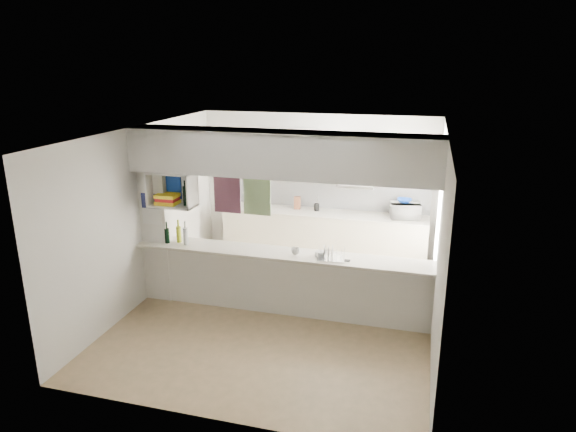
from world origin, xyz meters
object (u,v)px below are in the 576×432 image
(dish_rack, at_px, (331,253))
(wine_bottles, at_px, (178,235))
(microwave, at_px, (405,211))
(bowl, at_px, (404,201))

(dish_rack, distance_m, wine_bottles, 2.27)
(microwave, relative_size, dish_rack, 1.22)
(dish_rack, height_order, wine_bottles, wine_bottles)
(microwave, relative_size, wine_bottles, 1.31)
(wine_bottles, bearing_deg, dish_rack, -0.53)
(microwave, bearing_deg, bowl, -58.53)
(bowl, bearing_deg, dish_rack, -110.98)
(wine_bottles, bearing_deg, microwave, 34.21)
(bowl, xyz_separation_m, dish_rack, (-0.84, -2.18, -0.22))
(microwave, xyz_separation_m, dish_rack, (-0.87, -2.15, -0.06))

